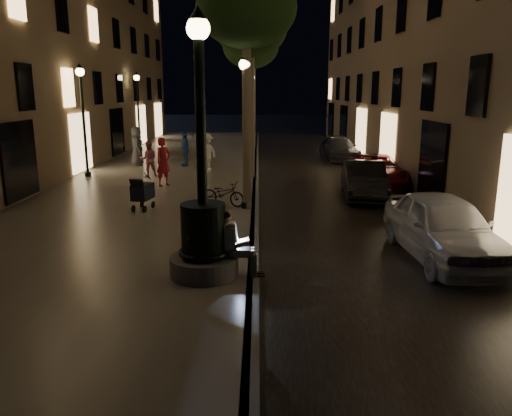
{
  "coord_description": "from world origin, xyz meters",
  "views": [
    {
      "loc": [
        0.11,
        -7.64,
        3.9
      ],
      "look_at": [
        0.06,
        3.0,
        1.38
      ],
      "focal_mm": 35.0,
      "sensor_mm": 36.0,
      "label": 1
    }
  ],
  "objects_px": {
    "pedestrian_pink": "(149,159)",
    "tree_third": "(251,47)",
    "lamp_curb_b": "(250,105)",
    "tree_near": "(246,9)",
    "lamp_left_b": "(83,106)",
    "tree_second": "(251,29)",
    "pedestrian_dark": "(137,146)",
    "car_third": "(376,170)",
    "pedestrian_blue": "(185,149)",
    "lamp_curb_a": "(245,112)",
    "stroller": "(142,192)",
    "pedestrian_red": "(163,162)",
    "bicycle": "(223,194)",
    "car_second": "(364,180)",
    "car_front": "(443,227)",
    "pedestrian_white": "(206,153)",
    "lamp_curb_c": "(252,101)",
    "lamp_curb_d": "(253,99)",
    "fountain_lamppost": "(203,227)",
    "seated_man_laptop": "(234,242)",
    "lamp_left_c": "(138,101)",
    "car_rear": "(339,149)"
  },
  "relations": [
    {
      "from": "tree_third",
      "to": "car_rear",
      "type": "relative_size",
      "value": 1.66
    },
    {
      "from": "lamp_left_b",
      "to": "tree_second",
      "type": "bearing_deg",
      "value": 0.0
    },
    {
      "from": "fountain_lamppost",
      "to": "car_front",
      "type": "distance_m",
      "value": 5.72
    },
    {
      "from": "tree_second",
      "to": "stroller",
      "type": "height_order",
      "value": "tree_second"
    },
    {
      "from": "seated_man_laptop",
      "to": "pedestrian_blue",
      "type": "relative_size",
      "value": 0.79
    },
    {
      "from": "tree_second",
      "to": "stroller",
      "type": "distance_m",
      "value": 9.04
    },
    {
      "from": "lamp_left_c",
      "to": "pedestrian_dark",
      "type": "bearing_deg",
      "value": -78.02
    },
    {
      "from": "pedestrian_pink",
      "to": "pedestrian_dark",
      "type": "relative_size",
      "value": 0.8
    },
    {
      "from": "pedestrian_red",
      "to": "bicycle",
      "type": "distance_m",
      "value": 4.36
    },
    {
      "from": "tree_third",
      "to": "lamp_curb_a",
      "type": "relative_size",
      "value": 1.5
    },
    {
      "from": "stroller",
      "to": "pedestrian_blue",
      "type": "height_order",
      "value": "pedestrian_blue"
    },
    {
      "from": "lamp_curb_d",
      "to": "lamp_left_c",
      "type": "height_order",
      "value": "same"
    },
    {
      "from": "lamp_left_b",
      "to": "pedestrian_white",
      "type": "bearing_deg",
      "value": 12.46
    },
    {
      "from": "fountain_lamppost",
      "to": "lamp_curb_a",
      "type": "bearing_deg",
      "value": 83.35
    },
    {
      "from": "lamp_left_c",
      "to": "lamp_left_b",
      "type": "bearing_deg",
      "value": -90.0
    },
    {
      "from": "pedestrian_pink",
      "to": "tree_third",
      "type": "bearing_deg",
      "value": -143.93
    },
    {
      "from": "pedestrian_red",
      "to": "car_third",
      "type": "bearing_deg",
      "value": -42.72
    },
    {
      "from": "tree_second",
      "to": "pedestrian_blue",
      "type": "height_order",
      "value": "tree_second"
    },
    {
      "from": "pedestrian_pink",
      "to": "bicycle",
      "type": "relative_size",
      "value": 1.02
    },
    {
      "from": "lamp_curb_a",
      "to": "lamp_curb_b",
      "type": "distance_m",
      "value": 8.0
    },
    {
      "from": "pedestrian_pink",
      "to": "pedestrian_white",
      "type": "xyz_separation_m",
      "value": [
        2.4,
        1.16,
        0.13
      ]
    },
    {
      "from": "seated_man_laptop",
      "to": "tree_third",
      "type": "bearing_deg",
      "value": 89.72
    },
    {
      "from": "seated_man_laptop",
      "to": "lamp_curb_a",
      "type": "distance_m",
      "value": 6.44
    },
    {
      "from": "pedestrian_pink",
      "to": "bicycle",
      "type": "xyz_separation_m",
      "value": [
        3.65,
        -5.66,
        -0.38
      ]
    },
    {
      "from": "seated_man_laptop",
      "to": "lamp_left_b",
      "type": "height_order",
      "value": "lamp_left_b"
    },
    {
      "from": "seated_man_laptop",
      "to": "pedestrian_dark",
      "type": "height_order",
      "value": "pedestrian_dark"
    },
    {
      "from": "lamp_curb_c",
      "to": "lamp_curb_d",
      "type": "relative_size",
      "value": 1.0
    },
    {
      "from": "car_third",
      "to": "tree_second",
      "type": "bearing_deg",
      "value": 172.29
    },
    {
      "from": "lamp_left_b",
      "to": "car_third",
      "type": "distance_m",
      "value": 12.73
    },
    {
      "from": "car_front",
      "to": "bicycle",
      "type": "height_order",
      "value": "car_front"
    },
    {
      "from": "lamp_left_c",
      "to": "pedestrian_dark",
      "type": "xyz_separation_m",
      "value": [
        1.43,
        -6.74,
        -2.06
      ]
    },
    {
      "from": "stroller",
      "to": "pedestrian_red",
      "type": "xyz_separation_m",
      "value": [
        -0.08,
        4.09,
        0.38
      ]
    },
    {
      "from": "car_second",
      "to": "pedestrian_pink",
      "type": "relative_size",
      "value": 2.63
    },
    {
      "from": "lamp_curb_c",
      "to": "pedestrian_pink",
      "type": "relative_size",
      "value": 3.1
    },
    {
      "from": "tree_second",
      "to": "lamp_curb_b",
      "type": "xyz_separation_m",
      "value": [
        -0.1,
        2.0,
        -3.1
      ]
    },
    {
      "from": "car_third",
      "to": "lamp_curb_d",
      "type": "bearing_deg",
      "value": 108.78
    },
    {
      "from": "lamp_curb_a",
      "to": "pedestrian_pink",
      "type": "xyz_separation_m",
      "value": [
        -4.38,
        5.97,
        -2.26
      ]
    },
    {
      "from": "car_second",
      "to": "car_front",
      "type": "bearing_deg",
      "value": -80.59
    },
    {
      "from": "lamp_curb_b",
      "to": "tree_near",
      "type": "bearing_deg",
      "value": -89.64
    },
    {
      "from": "tree_second",
      "to": "car_second",
      "type": "relative_size",
      "value": 1.81
    },
    {
      "from": "lamp_curb_d",
      "to": "car_third",
      "type": "bearing_deg",
      "value": -74.35
    },
    {
      "from": "lamp_curb_b",
      "to": "car_front",
      "type": "xyz_separation_m",
      "value": [
        4.76,
        -12.34,
        -2.47
      ]
    },
    {
      "from": "car_second",
      "to": "lamp_left_c",
      "type": "bearing_deg",
      "value": 135.75
    },
    {
      "from": "lamp_left_b",
      "to": "pedestrian_dark",
      "type": "relative_size",
      "value": 2.48
    },
    {
      "from": "pedestrian_pink",
      "to": "bicycle",
      "type": "bearing_deg",
      "value": 104.91
    },
    {
      "from": "car_second",
      "to": "pedestrian_white",
      "type": "height_order",
      "value": "pedestrian_white"
    },
    {
      "from": "lamp_curb_d",
      "to": "stroller",
      "type": "distance_m",
      "value": 24.65
    },
    {
      "from": "tree_second",
      "to": "pedestrian_pink",
      "type": "bearing_deg",
      "value": -179.61
    },
    {
      "from": "car_second",
      "to": "pedestrian_red",
      "type": "distance_m",
      "value": 7.74
    },
    {
      "from": "fountain_lamppost",
      "to": "lamp_curb_b",
      "type": "relative_size",
      "value": 1.08
    }
  ]
}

